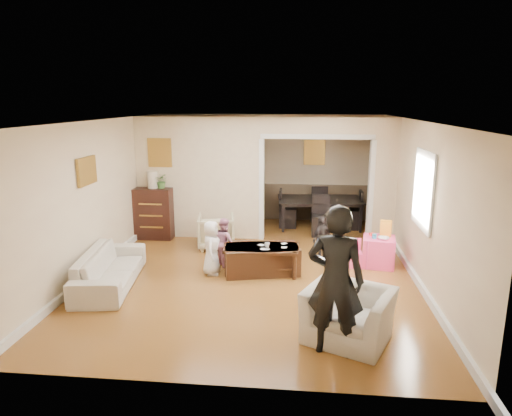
# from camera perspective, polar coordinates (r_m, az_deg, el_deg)

# --- Properties ---
(floor) EXTENTS (7.00, 7.00, 0.00)m
(floor) POSITION_cam_1_polar(r_m,az_deg,el_deg) (8.22, -0.14, -7.46)
(floor) COLOR #9F6429
(floor) RESTS_ON ground
(partition_left) EXTENTS (2.75, 0.18, 2.60)m
(partition_left) POSITION_cam_1_polar(r_m,az_deg,el_deg) (9.83, -7.07, 3.75)
(partition_left) COLOR beige
(partition_left) RESTS_ON ground
(partition_right) EXTENTS (0.55, 0.18, 2.60)m
(partition_right) POSITION_cam_1_polar(r_m,az_deg,el_deg) (9.73, 15.66, 3.26)
(partition_right) COLOR beige
(partition_right) RESTS_ON ground
(partition_header) EXTENTS (2.22, 0.18, 0.35)m
(partition_header) POSITION_cam_1_polar(r_m,az_deg,el_deg) (9.47, 7.74, 10.23)
(partition_header) COLOR beige
(partition_header) RESTS_ON partition_right
(window_pane) EXTENTS (0.03, 0.95, 1.10)m
(window_pane) POSITION_cam_1_polar(r_m,az_deg,el_deg) (7.63, 20.40, 2.14)
(window_pane) COLOR white
(window_pane) RESTS_ON ground
(framed_art_partition) EXTENTS (0.45, 0.03, 0.55)m
(framed_art_partition) POSITION_cam_1_polar(r_m,az_deg,el_deg) (9.87, -12.00, 6.83)
(framed_art_partition) COLOR brown
(framed_art_partition) RESTS_ON partition_left
(framed_art_sofa_wall) EXTENTS (0.03, 0.55, 0.40)m
(framed_art_sofa_wall) POSITION_cam_1_polar(r_m,az_deg,el_deg) (7.95, -20.51, 4.39)
(framed_art_sofa_wall) COLOR brown
(framed_art_alcove) EXTENTS (0.45, 0.03, 0.55)m
(framed_art_alcove) POSITION_cam_1_polar(r_m,az_deg,el_deg) (11.16, 7.36, 6.96)
(framed_art_alcove) COLOR brown
(sofa) EXTENTS (1.03, 2.04, 0.57)m
(sofa) POSITION_cam_1_polar(r_m,az_deg,el_deg) (7.75, -17.91, -7.22)
(sofa) COLOR beige
(sofa) RESTS_ON ground
(armchair_back) EXTENTS (0.83, 0.85, 0.67)m
(armchair_back) POSITION_cam_1_polar(r_m,az_deg,el_deg) (9.24, -5.02, -2.96)
(armchair_back) COLOR tan
(armchair_back) RESTS_ON ground
(armchair_front) EXTENTS (1.29, 1.22, 0.66)m
(armchair_front) POSITION_cam_1_polar(r_m,az_deg,el_deg) (5.91, 11.57, -12.99)
(armchair_front) COLOR beige
(armchair_front) RESTS_ON ground
(dresser) EXTENTS (0.80, 0.45, 1.11)m
(dresser) POSITION_cam_1_polar(r_m,az_deg,el_deg) (10.04, -12.67, -0.63)
(dresser) COLOR black
(dresser) RESTS_ON ground
(table_lamp) EXTENTS (0.22, 0.22, 0.36)m
(table_lamp) POSITION_cam_1_polar(r_m,az_deg,el_deg) (9.89, -12.88, 3.49)
(table_lamp) COLOR beige
(table_lamp) RESTS_ON dresser
(potted_plant) EXTENTS (0.28, 0.25, 0.32)m
(potted_plant) POSITION_cam_1_polar(r_m,az_deg,el_deg) (9.83, -11.77, 3.36)
(potted_plant) COLOR #477634
(potted_plant) RESTS_ON dresser
(coffee_table) EXTENTS (1.38, 0.90, 0.47)m
(coffee_table) POSITION_cam_1_polar(r_m,az_deg,el_deg) (7.91, 0.71, -6.49)
(coffee_table) COLOR #371D11
(coffee_table) RESTS_ON ground
(coffee_cup) EXTENTS (0.11, 0.11, 0.09)m
(coffee_cup) POSITION_cam_1_polar(r_m,az_deg,el_deg) (7.76, 1.42, -4.70)
(coffee_cup) COLOR silver
(coffee_cup) RESTS_ON coffee_table
(play_table) EXTENTS (0.63, 0.63, 0.53)m
(play_table) POSITION_cam_1_polar(r_m,az_deg,el_deg) (8.52, 15.15, -5.32)
(play_table) COLOR #FF4388
(play_table) RESTS_ON ground
(cereal_box) EXTENTS (0.21, 0.10, 0.30)m
(cereal_box) POSITION_cam_1_polar(r_m,az_deg,el_deg) (8.51, 16.01, -2.47)
(cereal_box) COLOR yellow
(cereal_box) RESTS_ON play_table
(cyan_cup) EXTENTS (0.08, 0.08, 0.08)m
(cyan_cup) POSITION_cam_1_polar(r_m,az_deg,el_deg) (8.36, 14.65, -3.45)
(cyan_cup) COLOR teal
(cyan_cup) RESTS_ON play_table
(toy_block) EXTENTS (0.09, 0.07, 0.05)m
(toy_block) POSITION_cam_1_polar(r_m,az_deg,el_deg) (8.52, 14.34, -3.21)
(toy_block) COLOR red
(toy_block) RESTS_ON play_table
(play_bowl) EXTENTS (0.23, 0.23, 0.05)m
(play_bowl) POSITION_cam_1_polar(r_m,az_deg,el_deg) (8.33, 15.74, -3.70)
(play_bowl) COLOR white
(play_bowl) RESTS_ON play_table
(dining_table) EXTENTS (2.02, 1.23, 0.68)m
(dining_table) POSITION_cam_1_polar(r_m,az_deg,el_deg) (10.74, 8.03, -0.69)
(dining_table) COLOR black
(dining_table) RESTS_ON ground
(adult_person) EXTENTS (0.74, 0.56, 1.81)m
(adult_person) POSITION_cam_1_polar(r_m,az_deg,el_deg) (5.35, 9.98, -9.00)
(adult_person) COLOR black
(adult_person) RESTS_ON ground
(child_kneel_a) EXTENTS (0.32, 0.48, 0.94)m
(child_kneel_a) POSITION_cam_1_polar(r_m,az_deg,el_deg) (7.81, -5.63, -5.00)
(child_kneel_a) COLOR white
(child_kneel_a) RESTS_ON ground
(child_kneel_b) EXTENTS (0.51, 0.54, 0.88)m
(child_kneel_b) POSITION_cam_1_polar(r_m,az_deg,el_deg) (8.21, -3.98, -4.27)
(child_kneel_b) COLOR #CE809C
(child_kneel_b) RESTS_ON ground
(child_toddler) EXTENTS (0.46, 0.52, 0.85)m
(child_toddler) POSITION_cam_1_polar(r_m,az_deg,el_deg) (8.54, 8.21, -3.79)
(child_toddler) COLOR black
(child_toddler) RESTS_ON ground
(craft_papers) EXTENTS (0.52, 0.45, 0.00)m
(craft_papers) POSITION_cam_1_polar(r_m,az_deg,el_deg) (7.82, 1.99, -4.87)
(craft_papers) COLOR white
(craft_papers) RESTS_ON coffee_table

